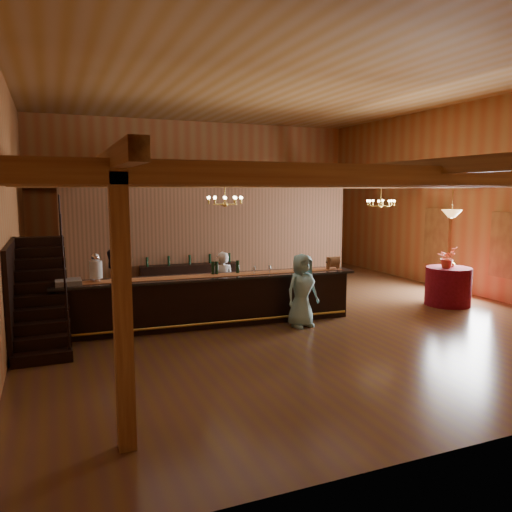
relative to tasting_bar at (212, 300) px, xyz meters
name	(u,v)px	position (x,y,z in m)	size (l,w,h in m)	color
floor	(278,310)	(1.96, 0.73, -0.57)	(14.00, 14.00, 0.00)	brown
ceiling	(279,84)	(1.96, 0.73, 4.93)	(14.00, 14.00, 0.00)	#9F7444
wall_back	(199,197)	(1.96, 7.73, 2.18)	(12.00, 0.10, 5.50)	#9C522A
wall_left	(6,203)	(-4.04, 0.73, 2.18)	(0.10, 14.00, 5.50)	#9C522A
wall_right	(465,199)	(7.96, 0.73, 2.18)	(0.10, 14.00, 5.50)	#9C522A
beam_grid	(270,180)	(1.96, 1.24, 2.67)	(11.90, 13.90, 0.39)	olive
support_posts	(287,249)	(1.96, 0.23, 1.03)	(9.20, 10.20, 3.20)	olive
partition_wall	(216,237)	(1.46, 4.23, 0.98)	(9.00, 0.18, 3.10)	brown
window_right_front	(508,245)	(7.91, -0.87, 0.98)	(0.12, 1.05, 1.75)	white
window_right_back	(437,237)	(7.91, 1.73, 0.98)	(0.12, 1.05, 1.75)	white
staircase	(40,293)	(-3.49, -0.01, 0.43)	(1.00, 2.80, 2.00)	black
backroom_boxes	(204,261)	(1.66, 6.23, -0.04)	(4.10, 0.60, 1.10)	black
tasting_bar	(212,300)	(0.00, 0.00, 0.00)	(6.73, 1.25, 1.13)	black
beverage_dispenser	(96,268)	(-2.42, 0.20, 0.84)	(0.26, 0.26, 0.60)	silver
glass_rack_tray	(68,282)	(-2.97, 0.13, 0.60)	(0.50, 0.50, 0.10)	gray
raffle_drum	(333,262)	(2.96, -0.23, 0.72)	(0.34, 0.24, 0.30)	brown
bar_bottle_0	(213,268)	(0.07, 0.13, 0.70)	(0.07, 0.07, 0.30)	black
bar_bottle_1	(217,268)	(0.16, 0.12, 0.70)	(0.07, 0.07, 0.30)	black
bar_bottle_2	(238,267)	(0.65, 0.09, 0.70)	(0.07, 0.07, 0.30)	black
backbar_shelf	(190,278)	(0.52, 3.83, -0.16)	(2.90, 0.45, 0.82)	black
round_table	(448,286)	(6.31, -0.49, -0.07)	(1.15, 1.15, 1.00)	maroon
chandelier_left	(225,200)	(0.39, 0.20, 2.21)	(0.80, 0.80, 0.58)	gold
chandelier_right	(381,203)	(5.68, 1.66, 2.07)	(0.80, 0.80, 0.72)	gold
pendant_lamp	(452,214)	(6.31, -0.49, 1.84)	(0.52, 0.52, 0.90)	gold
bartender	(222,284)	(0.48, 0.71, 0.21)	(0.57, 0.37, 1.55)	white
staff_second	(114,287)	(-2.01, 0.83, 0.29)	(0.84, 0.65, 1.72)	black
guest	(302,290)	(1.80, -0.87, 0.25)	(0.79, 0.52, 1.62)	#87C7CB
floor_plant	(290,260)	(4.15, 4.45, 0.09)	(0.72, 0.58, 1.31)	#417233
table_flowers	(447,257)	(6.20, -0.50, 0.70)	(0.49, 0.42, 0.54)	#BD4228
table_vase	(451,262)	(6.46, -0.41, 0.57)	(0.14, 0.14, 0.27)	gold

